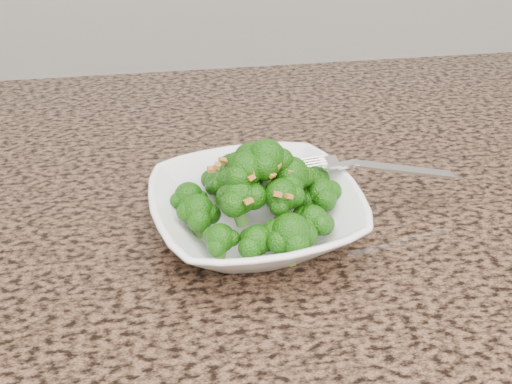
{
  "coord_description": "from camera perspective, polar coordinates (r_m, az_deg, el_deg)",
  "views": [
    {
      "loc": [
        -0.0,
        -0.13,
        1.27
      ],
      "look_at": [
        0.07,
        0.38,
        0.95
      ],
      "focal_mm": 45.0,
      "sensor_mm": 36.0,
      "label": 1
    }
  ],
  "objects": [
    {
      "name": "fork",
      "position": [
        0.65,
        8.5,
        2.48
      ],
      "size": [
        0.18,
        0.03,
        0.01
      ],
      "primitive_type": null,
      "rotation": [
        0.0,
        0.0,
        -0.0
      ],
      "color": "silver",
      "rests_on": "bowl"
    },
    {
      "name": "granite_counter",
      "position": [
        0.58,
        -6.09,
        -9.99
      ],
      "size": [
        1.64,
        1.04,
        0.03
      ],
      "primitive_type": "cube",
      "color": "brown",
      "rests_on": "cabinet"
    },
    {
      "name": "bowl",
      "position": [
        0.62,
        0.0,
        -1.98
      ],
      "size": [
        0.23,
        0.23,
        0.05
      ],
      "primitive_type": "imported",
      "rotation": [
        0.0,
        0.0,
        0.13
      ],
      "color": "white",
      "rests_on": "granite_counter"
    },
    {
      "name": "broccoli_pile",
      "position": [
        0.59,
        0.0,
        2.54
      ],
      "size": [
        0.18,
        0.18,
        0.06
      ],
      "primitive_type": null,
      "color": "#1B5A0A",
      "rests_on": "bowl"
    },
    {
      "name": "garlic_topping",
      "position": [
        0.57,
        0.0,
        5.54
      ],
      "size": [
        0.11,
        0.11,
        0.01
      ],
      "primitive_type": null,
      "color": "orange",
      "rests_on": "broccoli_pile"
    }
  ]
}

